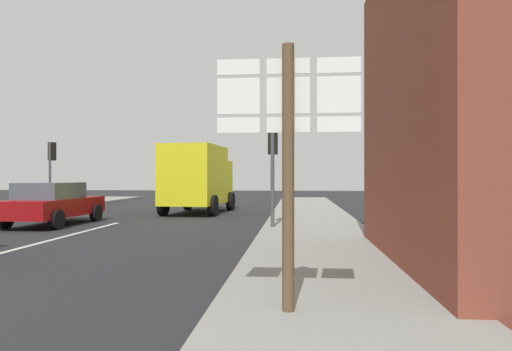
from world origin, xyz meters
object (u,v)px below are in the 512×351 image
(route_sign_post, at_px, (288,148))
(traffic_light_far_left, at_px, (51,160))
(traffic_light_near_right, at_px, (273,153))
(sedan_far, at_px, (53,203))
(delivery_truck, at_px, (198,177))

(route_sign_post, distance_m, traffic_light_far_left, 20.35)
(traffic_light_far_left, height_order, traffic_light_near_right, traffic_light_far_left)
(sedan_far, bearing_deg, route_sign_post, -49.81)
(sedan_far, xyz_separation_m, traffic_light_far_left, (-3.75, 6.61, 1.74))
(delivery_truck, xyz_separation_m, route_sign_post, (4.39, -15.28, 0.35))
(delivery_truck, bearing_deg, traffic_light_far_left, 171.61)
(route_sign_post, height_order, traffic_light_far_left, traffic_light_far_left)
(sedan_far, bearing_deg, traffic_light_near_right, -6.90)
(traffic_light_near_right, bearing_deg, delivery_truck, 120.37)
(sedan_far, height_order, traffic_light_near_right, traffic_light_near_right)
(traffic_light_near_right, bearing_deg, traffic_light_far_left, 146.51)
(traffic_light_near_right, bearing_deg, route_sign_post, -85.90)
(traffic_light_far_left, relative_size, traffic_light_near_right, 1.03)
(route_sign_post, xyz_separation_m, traffic_light_near_right, (-0.64, 8.87, 0.42))
(delivery_truck, distance_m, traffic_light_near_right, 7.47)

